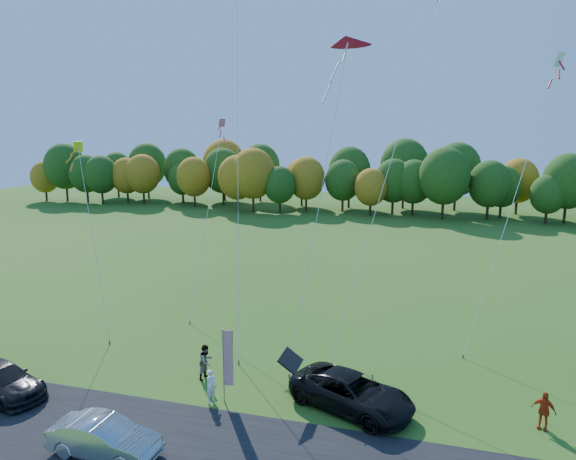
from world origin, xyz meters
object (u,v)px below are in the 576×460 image
(silver_sedan, at_px, (104,438))
(feather_flag, at_px, (227,357))
(black_suv, at_px, (352,392))
(person_east, at_px, (544,410))

(silver_sedan, xyz_separation_m, feather_flag, (3.08, 5.01, 1.45))
(silver_sedan, distance_m, feather_flag, 6.06)
(black_suv, bearing_deg, silver_sedan, 147.76)
(feather_flag, bearing_deg, silver_sedan, -121.54)
(silver_sedan, relative_size, feather_flag, 1.24)
(person_east, relative_size, feather_flag, 0.47)
(silver_sedan, bearing_deg, black_suv, -53.49)
(black_suv, height_order, feather_flag, feather_flag)
(black_suv, distance_m, feather_flag, 5.87)
(black_suv, bearing_deg, feather_flag, 122.75)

